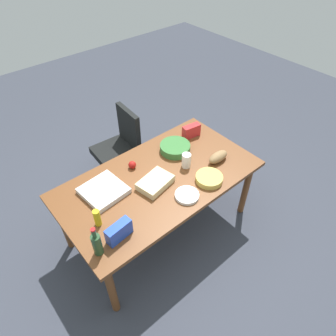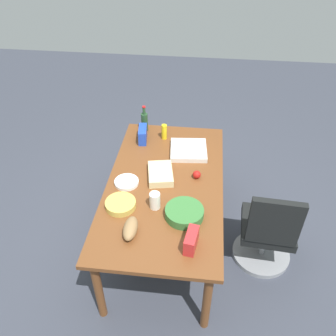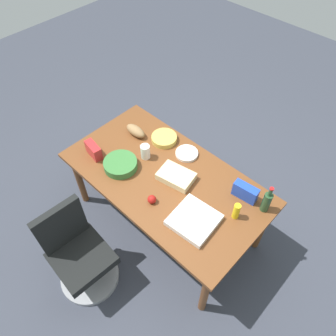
{
  "view_description": "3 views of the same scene",
  "coord_description": "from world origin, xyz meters",
  "px_view_note": "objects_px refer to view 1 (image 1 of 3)",
  "views": [
    {
      "loc": [
        -1.26,
        -1.61,
        2.83
      ],
      "look_at": [
        0.11,
        -0.0,
        0.85
      ],
      "focal_mm": 32.32,
      "sensor_mm": 36.0,
      "label": 1
    },
    {
      "loc": [
        2.4,
        0.3,
        2.91
      ],
      "look_at": [
        -0.11,
        0.02,
        0.87
      ],
      "focal_mm": 37.91,
      "sensor_mm": 36.0,
      "label": 2
    },
    {
      "loc": [
        -1.31,
        1.35,
        3.15
      ],
      "look_at": [
        0.04,
        -0.08,
        0.81
      ],
      "focal_mm": 34.9,
      "sensor_mm": 36.0,
      "label": 3
    }
  ],
  "objects_px": {
    "mayo_jar": "(186,160)",
    "sheet_cake": "(155,182)",
    "paper_plate_stack": "(187,195)",
    "chip_bag_blue": "(119,231)",
    "chip_bowl": "(209,178)",
    "bread_loaf": "(218,157)",
    "pizza_box": "(104,191)",
    "office_chair": "(120,154)",
    "chip_bag_red": "(191,131)",
    "conference_table": "(159,184)",
    "apple_red": "(132,165)",
    "salad_bowl": "(175,148)",
    "wine_bottle": "(97,244)",
    "mustard_bottle": "(97,218)"
  },
  "relations": [
    {
      "from": "mayo_jar",
      "to": "sheet_cake",
      "type": "xyz_separation_m",
      "value": [
        -0.4,
        -0.01,
        -0.04
      ]
    },
    {
      "from": "paper_plate_stack",
      "to": "chip_bag_blue",
      "type": "distance_m",
      "value": 0.7
    },
    {
      "from": "chip_bowl",
      "to": "chip_bag_blue",
      "type": "distance_m",
      "value": 1.0
    },
    {
      "from": "paper_plate_stack",
      "to": "bread_loaf",
      "type": "xyz_separation_m",
      "value": [
        0.57,
        0.15,
        0.04
      ]
    },
    {
      "from": "chip_bag_blue",
      "to": "chip_bowl",
      "type": "bearing_deg",
      "value": -1.13
    },
    {
      "from": "pizza_box",
      "to": "office_chair",
      "type": "bearing_deg",
      "value": 45.49
    },
    {
      "from": "office_chair",
      "to": "chip_bag_red",
      "type": "distance_m",
      "value": 1.0
    },
    {
      "from": "conference_table",
      "to": "bread_loaf",
      "type": "bearing_deg",
      "value": -17.6
    },
    {
      "from": "conference_table",
      "to": "paper_plate_stack",
      "type": "height_order",
      "value": "paper_plate_stack"
    },
    {
      "from": "office_chair",
      "to": "chip_bag_red",
      "type": "height_order",
      "value": "office_chair"
    },
    {
      "from": "apple_red",
      "to": "chip_bowl",
      "type": "relative_size",
      "value": 0.29
    },
    {
      "from": "office_chair",
      "to": "salad_bowl",
      "type": "xyz_separation_m",
      "value": [
        0.24,
        -0.76,
        0.45
      ]
    },
    {
      "from": "chip_bowl",
      "to": "wine_bottle",
      "type": "relative_size",
      "value": 0.87
    },
    {
      "from": "apple_red",
      "to": "chip_bowl",
      "type": "height_order",
      "value": "apple_red"
    },
    {
      "from": "conference_table",
      "to": "office_chair",
      "type": "relative_size",
      "value": 2.03
    },
    {
      "from": "paper_plate_stack",
      "to": "bread_loaf",
      "type": "height_order",
      "value": "bread_loaf"
    },
    {
      "from": "office_chair",
      "to": "salad_bowl",
      "type": "relative_size",
      "value": 3.0
    },
    {
      "from": "conference_table",
      "to": "mayo_jar",
      "type": "relative_size",
      "value": 12.82
    },
    {
      "from": "wine_bottle",
      "to": "chip_bag_blue",
      "type": "height_order",
      "value": "wine_bottle"
    },
    {
      "from": "mayo_jar",
      "to": "salad_bowl",
      "type": "bearing_deg",
      "value": 73.18
    },
    {
      "from": "office_chair",
      "to": "mustard_bottle",
      "type": "relative_size",
      "value": 5.74
    },
    {
      "from": "salad_bowl",
      "to": "chip_bag_red",
      "type": "xyz_separation_m",
      "value": [
        0.3,
        0.07,
        0.03
      ]
    },
    {
      "from": "mustard_bottle",
      "to": "pizza_box",
      "type": "bearing_deg",
      "value": 51.43
    },
    {
      "from": "salad_bowl",
      "to": "chip_bowl",
      "type": "height_order",
      "value": "salad_bowl"
    },
    {
      "from": "apple_red",
      "to": "paper_plate_stack",
      "type": "bearing_deg",
      "value": -76.44
    },
    {
      "from": "pizza_box",
      "to": "sheet_cake",
      "type": "distance_m",
      "value": 0.48
    },
    {
      "from": "chip_bag_blue",
      "to": "pizza_box",
      "type": "bearing_deg",
      "value": 72.41
    },
    {
      "from": "chip_bowl",
      "to": "sheet_cake",
      "type": "bearing_deg",
      "value": 146.47
    },
    {
      "from": "sheet_cake",
      "to": "wine_bottle",
      "type": "bearing_deg",
      "value": -160.34
    },
    {
      "from": "chip_bowl",
      "to": "chip_bag_red",
      "type": "bearing_deg",
      "value": 60.27
    },
    {
      "from": "salad_bowl",
      "to": "paper_plate_stack",
      "type": "relative_size",
      "value": 1.44
    },
    {
      "from": "chip_bowl",
      "to": "pizza_box",
      "type": "relative_size",
      "value": 0.72
    },
    {
      "from": "apple_red",
      "to": "paper_plate_stack",
      "type": "height_order",
      "value": "apple_red"
    },
    {
      "from": "mayo_jar",
      "to": "conference_table",
      "type": "bearing_deg",
      "value": 171.63
    },
    {
      "from": "sheet_cake",
      "to": "wine_bottle",
      "type": "height_order",
      "value": "wine_bottle"
    },
    {
      "from": "bread_loaf",
      "to": "salad_bowl",
      "type": "bearing_deg",
      "value": 119.16
    },
    {
      "from": "mustard_bottle",
      "to": "chip_bag_red",
      "type": "bearing_deg",
      "value": 14.93
    },
    {
      "from": "chip_bowl",
      "to": "mustard_bottle",
      "type": "distance_m",
      "value": 1.09
    },
    {
      "from": "salad_bowl",
      "to": "mustard_bottle",
      "type": "distance_m",
      "value": 1.15
    },
    {
      "from": "mustard_bottle",
      "to": "office_chair",
      "type": "bearing_deg",
      "value": 50.8
    },
    {
      "from": "office_chair",
      "to": "sheet_cake",
      "type": "height_order",
      "value": "office_chair"
    },
    {
      "from": "chip_bowl",
      "to": "paper_plate_stack",
      "type": "bearing_deg",
      "value": -177.69
    },
    {
      "from": "wine_bottle",
      "to": "mayo_jar",
      "type": "bearing_deg",
      "value": 13.54
    },
    {
      "from": "mustard_bottle",
      "to": "conference_table",
      "type": "bearing_deg",
      "value": 7.53
    },
    {
      "from": "sheet_cake",
      "to": "bread_loaf",
      "type": "height_order",
      "value": "bread_loaf"
    },
    {
      "from": "chip_bowl",
      "to": "conference_table",
      "type": "bearing_deg",
      "value": 135.6
    },
    {
      "from": "mayo_jar",
      "to": "mustard_bottle",
      "type": "relative_size",
      "value": 0.91
    },
    {
      "from": "office_chair",
      "to": "bread_loaf",
      "type": "height_order",
      "value": "office_chair"
    },
    {
      "from": "apple_red",
      "to": "wine_bottle",
      "type": "distance_m",
      "value": 0.97
    },
    {
      "from": "paper_plate_stack",
      "to": "mustard_bottle",
      "type": "height_order",
      "value": "mustard_bottle"
    }
  ]
}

